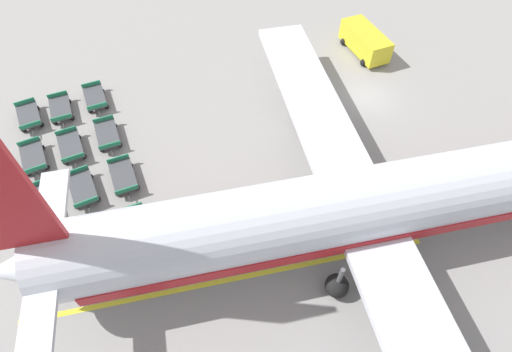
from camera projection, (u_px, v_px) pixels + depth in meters
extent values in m
plane|color=gray|center=(366.00, 96.00, 31.57)|extent=(500.00, 500.00, 0.00)
cylinder|color=silver|center=(392.00, 199.00, 21.05)|extent=(5.78, 36.10, 3.94)
cone|color=silver|center=(35.00, 265.00, 18.70)|extent=(3.98, 4.91, 3.74)
cube|color=silver|center=(46.00, 257.00, 18.33)|extent=(10.26, 1.94, 0.24)
cube|color=silver|center=(363.00, 213.00, 21.56)|extent=(36.56, 5.42, 0.44)
cylinder|color=gray|center=(314.00, 110.00, 28.37)|extent=(2.19, 3.14, 2.03)
cube|color=red|center=(389.00, 206.00, 21.59)|extent=(5.67, 32.52, 0.71)
cylinder|color=#56565B|center=(340.00, 278.00, 20.39)|extent=(0.24, 0.24, 1.97)
sphere|color=black|center=(337.00, 286.00, 21.16)|extent=(1.29, 1.29, 1.29)
cylinder|color=#56565B|center=(307.00, 190.00, 23.86)|extent=(0.24, 0.24, 1.97)
sphere|color=black|center=(306.00, 199.00, 24.63)|extent=(1.29, 1.29, 1.29)
cube|color=yellow|center=(365.00, 41.00, 34.30)|extent=(5.34, 2.70, 1.77)
cube|color=#1E232D|center=(382.00, 54.00, 32.63)|extent=(0.30, 1.75, 0.62)
sphere|color=black|center=(364.00, 62.00, 33.79)|extent=(0.60, 0.60, 0.60)
sphere|color=black|center=(383.00, 57.00, 34.25)|extent=(0.60, 0.60, 0.60)
sphere|color=black|center=(344.00, 42.00, 35.69)|extent=(0.60, 0.60, 0.60)
sphere|color=black|center=(362.00, 37.00, 36.16)|extent=(0.60, 0.60, 0.60)
cube|color=#424449|center=(28.00, 115.00, 29.42)|extent=(3.13, 2.05, 0.10)
cube|color=#237F56|center=(30.00, 125.00, 28.49)|extent=(0.40, 1.44, 0.32)
cube|color=#237F56|center=(24.00, 102.00, 30.02)|extent=(0.40, 1.44, 0.32)
cube|color=#333338|center=(33.00, 132.00, 28.53)|extent=(0.70, 0.21, 0.06)
sphere|color=black|center=(24.00, 130.00, 28.98)|extent=(0.36, 0.36, 0.36)
sphere|color=black|center=(42.00, 125.00, 29.34)|extent=(0.36, 0.36, 0.36)
sphere|color=black|center=(20.00, 113.00, 30.08)|extent=(0.36, 0.36, 0.36)
sphere|color=black|center=(37.00, 108.00, 30.44)|extent=(0.36, 0.36, 0.36)
cube|color=#424449|center=(33.00, 157.00, 26.91)|extent=(3.13, 2.03, 0.10)
cube|color=#237F56|center=(35.00, 169.00, 25.97)|extent=(0.39, 1.44, 0.32)
cube|color=#237F56|center=(28.00, 141.00, 27.51)|extent=(0.39, 1.44, 0.32)
cube|color=#333338|center=(38.00, 176.00, 26.02)|extent=(0.70, 0.21, 0.06)
sphere|color=black|center=(28.00, 174.00, 26.47)|extent=(0.36, 0.36, 0.36)
sphere|color=black|center=(47.00, 167.00, 26.82)|extent=(0.36, 0.36, 0.36)
sphere|color=black|center=(24.00, 154.00, 27.58)|extent=(0.36, 0.36, 0.36)
sphere|color=black|center=(42.00, 147.00, 27.93)|extent=(0.36, 0.36, 0.36)
cube|color=#424449|center=(41.00, 201.00, 24.64)|extent=(3.12, 2.01, 0.10)
cube|color=#237F56|center=(43.00, 217.00, 23.70)|extent=(0.37, 1.44, 0.32)
cube|color=#237F56|center=(36.00, 183.00, 25.25)|extent=(0.37, 1.44, 0.32)
cube|color=#333338|center=(47.00, 225.00, 23.75)|extent=(0.70, 0.20, 0.06)
sphere|color=black|center=(36.00, 221.00, 24.20)|extent=(0.36, 0.36, 0.36)
sphere|color=black|center=(57.00, 213.00, 24.55)|extent=(0.36, 0.36, 0.36)
sphere|color=black|center=(31.00, 197.00, 25.32)|extent=(0.36, 0.36, 0.36)
sphere|color=black|center=(51.00, 190.00, 25.66)|extent=(0.36, 0.36, 0.36)
cube|color=#424449|center=(47.00, 262.00, 22.13)|extent=(3.10, 1.96, 0.10)
cube|color=#237F56|center=(50.00, 282.00, 21.18)|extent=(0.35, 1.44, 0.32)
cube|color=#237F56|center=(42.00, 240.00, 22.75)|extent=(0.35, 1.44, 0.32)
cube|color=#333338|center=(53.00, 291.00, 21.22)|extent=(0.70, 0.19, 0.06)
sphere|color=black|center=(41.00, 285.00, 21.69)|extent=(0.36, 0.36, 0.36)
sphere|color=black|center=(64.00, 275.00, 22.02)|extent=(0.36, 0.36, 0.36)
sphere|color=black|center=(36.00, 254.00, 22.82)|extent=(0.36, 0.36, 0.36)
sphere|color=black|center=(59.00, 246.00, 23.15)|extent=(0.36, 0.36, 0.36)
cube|color=#424449|center=(60.00, 108.00, 29.91)|extent=(3.05, 1.83, 0.10)
cube|color=#237F56|center=(61.00, 118.00, 28.95)|extent=(0.27, 1.45, 0.32)
cube|color=#237F56|center=(57.00, 94.00, 30.55)|extent=(0.27, 1.45, 0.32)
cube|color=#333338|center=(63.00, 125.00, 28.98)|extent=(0.70, 0.15, 0.06)
sphere|color=black|center=(55.00, 122.00, 29.48)|extent=(0.36, 0.36, 0.36)
sphere|color=black|center=(72.00, 118.00, 29.77)|extent=(0.36, 0.36, 0.36)
sphere|color=black|center=(52.00, 105.00, 30.63)|extent=(0.36, 0.36, 0.36)
sphere|color=black|center=(69.00, 101.00, 30.93)|extent=(0.36, 0.36, 0.36)
cube|color=#424449|center=(70.00, 146.00, 27.53)|extent=(3.11, 1.97, 0.10)
cube|color=#237F56|center=(73.00, 158.00, 26.58)|extent=(0.35, 1.44, 0.32)
cube|color=#237F56|center=(66.00, 131.00, 28.14)|extent=(0.35, 1.44, 0.32)
cube|color=#333338|center=(76.00, 165.00, 26.62)|extent=(0.70, 0.19, 0.06)
sphere|color=black|center=(66.00, 162.00, 27.09)|extent=(0.36, 0.36, 0.36)
sphere|color=black|center=(84.00, 156.00, 27.42)|extent=(0.36, 0.36, 0.36)
sphere|color=black|center=(61.00, 143.00, 28.21)|extent=(0.36, 0.36, 0.36)
sphere|color=black|center=(78.00, 137.00, 28.55)|extent=(0.36, 0.36, 0.36)
cube|color=#424449|center=(82.00, 188.00, 25.29)|extent=(3.13, 2.03, 0.10)
cube|color=#237F56|center=(86.00, 202.00, 24.36)|extent=(0.38, 1.44, 0.32)
cube|color=#237F56|center=(76.00, 170.00, 25.90)|extent=(0.38, 1.44, 0.32)
cube|color=#333338|center=(89.00, 210.00, 24.40)|extent=(0.70, 0.21, 0.06)
sphere|color=black|center=(78.00, 206.00, 24.85)|extent=(0.36, 0.36, 0.36)
sphere|color=black|center=(98.00, 199.00, 25.20)|extent=(0.36, 0.36, 0.36)
sphere|color=black|center=(71.00, 184.00, 25.96)|extent=(0.36, 0.36, 0.36)
sphere|color=black|center=(90.00, 177.00, 26.31)|extent=(0.36, 0.36, 0.36)
cube|color=#424449|center=(92.00, 245.00, 22.76)|extent=(3.06, 1.85, 0.10)
cube|color=#237F56|center=(95.00, 264.00, 21.80)|extent=(0.29, 1.45, 0.32)
cube|color=#237F56|center=(87.00, 224.00, 23.39)|extent=(0.29, 1.45, 0.32)
cube|color=#333338|center=(98.00, 273.00, 21.83)|extent=(0.70, 0.16, 0.06)
sphere|color=black|center=(86.00, 267.00, 22.32)|extent=(0.36, 0.36, 0.36)
sphere|color=black|center=(108.00, 259.00, 22.63)|extent=(0.36, 0.36, 0.36)
sphere|color=black|center=(80.00, 238.00, 23.47)|extent=(0.36, 0.36, 0.36)
sphere|color=black|center=(102.00, 231.00, 23.78)|extent=(0.36, 0.36, 0.36)
cube|color=#424449|center=(95.00, 97.00, 30.68)|extent=(3.07, 1.86, 0.10)
cube|color=#237F56|center=(97.00, 106.00, 29.72)|extent=(0.29, 1.45, 0.32)
cube|color=#237F56|center=(91.00, 84.00, 31.31)|extent=(0.29, 1.45, 0.32)
cube|color=#333338|center=(99.00, 113.00, 29.76)|extent=(0.70, 0.16, 0.06)
sphere|color=black|center=(90.00, 111.00, 30.25)|extent=(0.36, 0.36, 0.36)
sphere|color=black|center=(107.00, 107.00, 30.55)|extent=(0.36, 0.36, 0.36)
sphere|color=black|center=(86.00, 95.00, 31.39)|extent=(0.36, 0.36, 0.36)
sphere|color=black|center=(102.00, 91.00, 31.70)|extent=(0.36, 0.36, 0.36)
cube|color=#424449|center=(107.00, 134.00, 28.24)|extent=(3.04, 1.80, 0.10)
cube|color=#237F56|center=(110.00, 145.00, 27.27)|extent=(0.26, 1.45, 0.32)
cube|color=#237F56|center=(103.00, 119.00, 28.88)|extent=(0.26, 1.45, 0.32)
cube|color=#333338|center=(112.00, 152.00, 27.30)|extent=(0.70, 0.15, 0.06)
sphere|color=black|center=(102.00, 150.00, 27.81)|extent=(0.36, 0.36, 0.36)
sphere|color=black|center=(120.00, 145.00, 28.09)|extent=(0.36, 0.36, 0.36)
sphere|color=black|center=(98.00, 130.00, 28.96)|extent=(0.36, 0.36, 0.36)
sphere|color=black|center=(115.00, 126.00, 29.25)|extent=(0.36, 0.36, 0.36)
cube|color=#424449|center=(123.00, 176.00, 25.90)|extent=(3.06, 1.85, 0.10)
cube|color=#237F56|center=(127.00, 190.00, 24.93)|extent=(0.28, 1.45, 0.32)
cube|color=#237F56|center=(118.00, 159.00, 26.53)|extent=(0.28, 1.45, 0.32)
cube|color=#333338|center=(129.00, 197.00, 24.97)|extent=(0.70, 0.16, 0.06)
sphere|color=black|center=(118.00, 194.00, 25.46)|extent=(0.36, 0.36, 0.36)
sphere|color=black|center=(137.00, 188.00, 25.76)|extent=(0.36, 0.36, 0.36)
sphere|color=black|center=(112.00, 171.00, 26.61)|extent=(0.36, 0.36, 0.36)
sphere|color=black|center=(130.00, 165.00, 26.91)|extent=(0.36, 0.36, 0.36)
cube|color=#424449|center=(136.00, 228.00, 23.48)|extent=(3.06, 1.83, 0.10)
cube|color=#237F56|center=(141.00, 246.00, 22.51)|extent=(0.28, 1.45, 0.32)
cube|color=#237F56|center=(130.00, 207.00, 24.11)|extent=(0.28, 1.45, 0.32)
cube|color=#333338|center=(144.00, 254.00, 22.55)|extent=(0.70, 0.15, 0.06)
sphere|color=black|center=(131.00, 248.00, 23.05)|extent=(0.36, 0.36, 0.36)
sphere|color=black|center=(152.00, 241.00, 23.34)|extent=(0.36, 0.36, 0.36)
sphere|color=black|center=(124.00, 221.00, 24.20)|extent=(0.36, 0.36, 0.36)
sphere|color=black|center=(144.00, 214.00, 24.50)|extent=(0.36, 0.36, 0.36)
cube|color=yellow|center=(232.00, 279.00, 22.07)|extent=(1.45, 22.47, 0.01)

